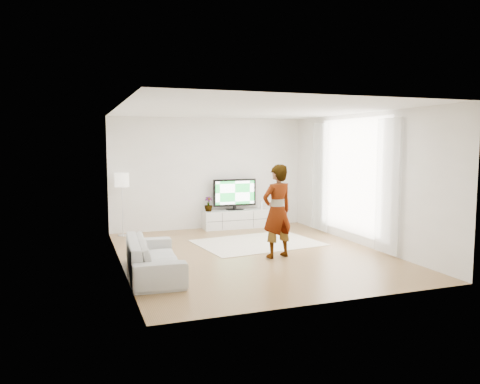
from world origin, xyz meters
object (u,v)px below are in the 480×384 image
object	(u,v)px
rug	(258,243)
player	(277,211)
sofa	(154,257)
television	(235,193)
media_console	(235,219)
floor_lamp	(122,183)

from	to	relation	value
rug	player	distance (m)	1.61
rug	sofa	xyz separation A→B (m)	(-2.53, -1.69, 0.30)
television	rug	bearing A→B (deg)	-93.92
media_console	player	bearing A→B (deg)	-94.87
sofa	television	bearing A→B (deg)	-32.63
media_console	sofa	size ratio (longest dim) A/B	0.80
rug	player	size ratio (longest dim) A/B	1.44
player	floor_lamp	distance (m)	4.07
television	player	xyz separation A→B (m)	(-0.27, -3.25, -0.00)
rug	floor_lamp	size ratio (longest dim) A/B	1.72
rug	floor_lamp	world-z (taller)	floor_lamp
sofa	floor_lamp	distance (m)	3.65
media_console	player	distance (m)	3.30
sofa	floor_lamp	world-z (taller)	floor_lamp
media_console	sofa	distance (m)	4.46
sofa	floor_lamp	xyz separation A→B (m)	(-0.15, 3.52, 0.95)
media_console	floor_lamp	size ratio (longest dim) A/B	1.12
television	sofa	distance (m)	4.52
television	sofa	xyz separation A→B (m)	(-2.66, -3.61, -0.59)
floor_lamp	media_console	bearing A→B (deg)	1.32
rug	sofa	world-z (taller)	sofa
media_console	rug	world-z (taller)	media_console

